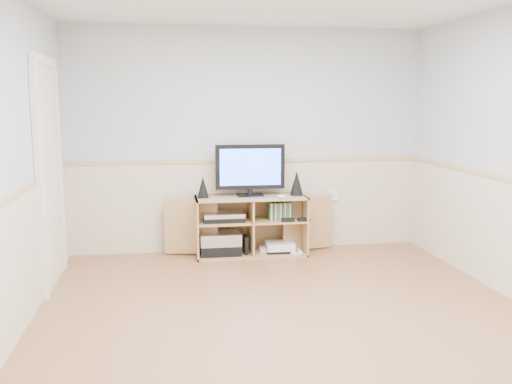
{
  "coord_description": "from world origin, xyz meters",
  "views": [
    {
      "loc": [
        -0.92,
        -4.1,
        1.68
      ],
      "look_at": [
        -0.08,
        1.2,
        0.83
      ],
      "focal_mm": 40.0,
      "sensor_mm": 36.0,
      "label": 1
    }
  ],
  "objects_px": {
    "media_cabinet": "(250,224)",
    "keyboard": "(261,198)",
    "monitor": "(250,168)",
    "game_consoles": "(279,247)"
  },
  "relations": [
    {
      "from": "monitor",
      "to": "keyboard",
      "type": "relative_size",
      "value": 2.69
    },
    {
      "from": "monitor",
      "to": "game_consoles",
      "type": "relative_size",
      "value": 1.69
    },
    {
      "from": "media_cabinet",
      "to": "game_consoles",
      "type": "relative_size",
      "value": 4.21
    },
    {
      "from": "keyboard",
      "to": "media_cabinet",
      "type": "bearing_deg",
      "value": 108.64
    },
    {
      "from": "keyboard",
      "to": "game_consoles",
      "type": "bearing_deg",
      "value": 23.4
    },
    {
      "from": "media_cabinet",
      "to": "monitor",
      "type": "height_order",
      "value": "monitor"
    },
    {
      "from": "media_cabinet",
      "to": "keyboard",
      "type": "bearing_deg",
      "value": -64.84
    },
    {
      "from": "media_cabinet",
      "to": "game_consoles",
      "type": "bearing_deg",
      "value": -12.12
    },
    {
      "from": "monitor",
      "to": "media_cabinet",
      "type": "bearing_deg",
      "value": 90.0
    },
    {
      "from": "monitor",
      "to": "keyboard",
      "type": "xyz_separation_m",
      "value": [
        0.09,
        -0.19,
        -0.3
      ]
    }
  ]
}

